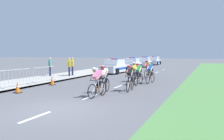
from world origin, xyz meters
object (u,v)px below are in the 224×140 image
object	(u,v)px
cyclist_second	(104,79)
spectator_back	(69,65)
cyclist_fourth	(139,74)
spectator_middle	(50,65)
police_car_third	(144,62)
cyclist_third	(130,78)
cyclist_sixth	(135,72)
cyclist_seventh	(149,70)
police_car_furthest	(154,61)
traffic_cone_near	(52,81)
spectator_closest	(72,65)
traffic_cone_mid	(18,87)
police_car_second	(132,64)
police_car_nearest	(115,67)
cyclist_eighth	(147,69)
cyclist_lead	(97,82)
crowd_barrier_middle	(44,74)
cyclist_fifth	(150,73)
crowd_barrier_front	(16,78)

from	to	relation	value
cyclist_second	spectator_back	xyz separation A→B (m)	(-6.38, 6.16, 0.30)
cyclist_fourth	spectator_middle	distance (m)	9.13
police_car_third	cyclist_third	bearing A→B (deg)	-76.89
cyclist_second	spectator_back	world-z (taller)	spectator_back
cyclist_sixth	cyclist_seventh	size ratio (longest dim) A/B	1.00
cyclist_sixth	police_car_furthest	size ratio (longest dim) A/B	0.39
traffic_cone_near	spectator_closest	xyz separation A→B (m)	(-1.79, 5.37, 0.77)
police_car_third	traffic_cone_near	world-z (taller)	police_car_third
cyclist_third	traffic_cone_near	world-z (taller)	cyclist_third
traffic_cone_mid	spectator_back	bearing A→B (deg)	103.52
traffic_cone_near	spectator_closest	size ratio (longest dim) A/B	0.38
police_car_second	spectator_middle	world-z (taller)	spectator_middle
police_car_furthest	traffic_cone_mid	distance (m)	32.58
cyclist_third	police_car_nearest	xyz separation A→B (m)	(-5.33, 10.61, -0.11)
cyclist_fourth	spectator_back	size ratio (longest dim) A/B	1.03
cyclist_eighth	traffic_cone_near	bearing A→B (deg)	-122.01
spectator_middle	traffic_cone_mid	bearing A→B (deg)	-64.22
cyclist_seventh	police_car_second	distance (m)	11.22
police_car_third	police_car_furthest	world-z (taller)	same
police_car_furthest	cyclist_lead	bearing A→B (deg)	-82.15
cyclist_third	traffic_cone_near	xyz separation A→B (m)	(-5.78, 0.27, -0.48)
spectator_back	spectator_middle	bearing A→B (deg)	-160.66
cyclist_lead	traffic_cone_near	bearing A→B (deg)	151.09
cyclist_second	police_car_furthest	size ratio (longest dim) A/B	0.39
cyclist_sixth	police_car_third	size ratio (longest dim) A/B	0.38
crowd_barrier_middle	spectator_closest	size ratio (longest dim) A/B	1.39
cyclist_third	police_car_third	world-z (taller)	police_car_third
cyclist_fifth	cyclist_sixth	bearing A→B (deg)	160.46
cyclist_second	traffic_cone_mid	xyz separation A→B (m)	(-4.43, -1.96, -0.48)
police_car_furthest	cyclist_eighth	bearing A→B (deg)	-78.65
cyclist_fourth	cyclist_sixth	world-z (taller)	same
police_car_nearest	spectator_middle	size ratio (longest dim) A/B	2.67
cyclist_eighth	cyclist_seventh	bearing A→B (deg)	-68.72
cyclist_seventh	crowd_barrier_middle	distance (m)	8.62
cyclist_third	police_car_nearest	world-z (taller)	police_car_nearest
police_car_third	crowd_barrier_middle	world-z (taller)	police_car_third
spectator_closest	crowd_barrier_front	bearing A→B (deg)	-85.90
cyclist_seventh	traffic_cone_mid	size ratio (longest dim) A/B	2.69
police_car_nearest	police_car_furthest	xyz separation A→B (m)	(0.00, 18.91, 0.00)
cyclist_second	police_car_nearest	xyz separation A→B (m)	(-4.18, 11.72, -0.11)
cyclist_seventh	cyclist_eighth	distance (m)	1.46
police_car_furthest	crowd_barrier_front	distance (m)	31.30
cyclist_seventh	cyclist_third	bearing A→B (deg)	-85.92
cyclist_fifth	traffic_cone_mid	size ratio (longest dim) A/B	2.68
police_car_nearest	police_car_second	distance (m)	6.06
traffic_cone_mid	spectator_closest	xyz separation A→B (m)	(-1.99, 8.71, 0.77)
police_car_second	cyclist_seventh	bearing A→B (deg)	-64.31
cyclist_eighth	traffic_cone_near	size ratio (longest dim) A/B	2.69
cyclist_third	spectator_back	size ratio (longest dim) A/B	1.03
cyclist_lead	cyclist_fourth	size ratio (longest dim) A/B	1.00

